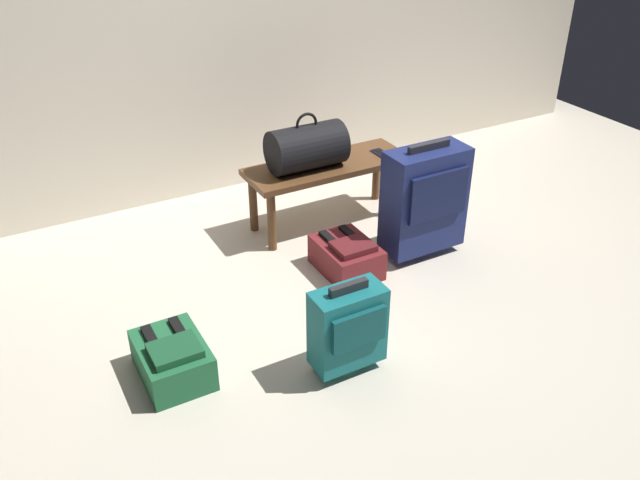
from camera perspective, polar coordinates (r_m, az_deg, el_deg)
ground_plane at (r=3.49m, az=3.16°, el=-4.88°), size 6.60×6.60×0.00m
bench at (r=4.02m, az=0.67°, el=5.79°), size 1.00×0.36×0.40m
duffel_bag_black at (r=3.88m, az=-1.14°, el=7.97°), size 0.44×0.26×0.34m
cell_phone at (r=4.13m, az=5.24°, el=7.40°), size 0.07×0.14×0.01m
suitcase_upright_navy at (r=3.73m, az=8.96°, el=3.50°), size 0.46×0.24×0.68m
suitcase_small_teal at (r=2.90m, az=2.42°, el=-7.42°), size 0.32×0.18×0.46m
backpack_maroon at (r=3.65m, az=2.30°, el=-1.38°), size 0.28×0.38×0.21m
backpack_green at (r=3.02m, az=-12.50°, el=-9.91°), size 0.28×0.38×0.21m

